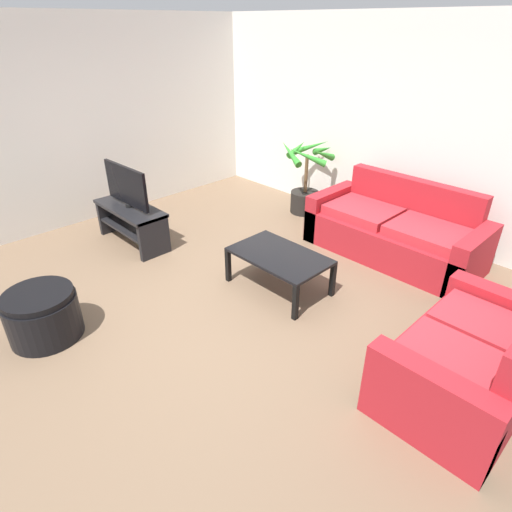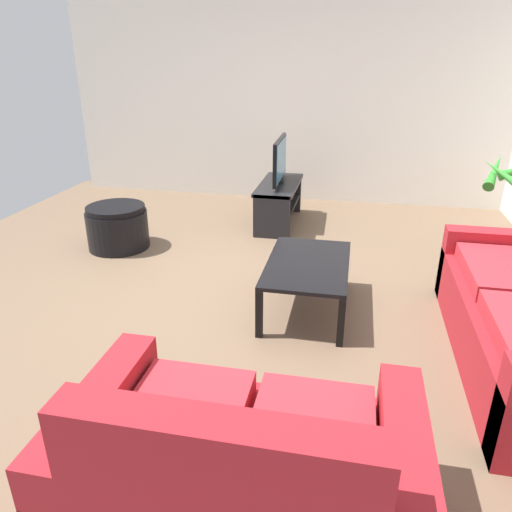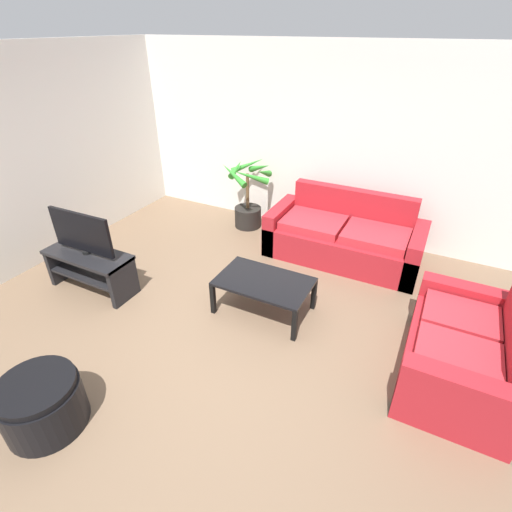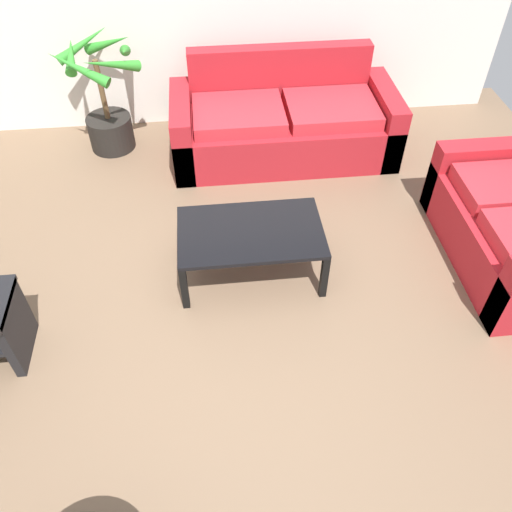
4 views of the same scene
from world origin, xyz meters
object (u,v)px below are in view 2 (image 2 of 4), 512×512
object	(u,v)px
tv_stand	(279,197)
ottoman	(118,227)
couch_loveseat	(241,477)
tv	(280,160)
coffee_table	(308,268)

from	to	relation	value
tv_stand	ottoman	distance (m)	1.93
couch_loveseat	tv	distance (m)	4.17
tv_stand	tv	size ratio (longest dim) A/B	1.26
couch_loveseat	coffee_table	bearing A→B (deg)	178.24
tv	coffee_table	xyz separation A→B (m)	(2.08, 0.56, -0.42)
tv_stand	coffee_table	size ratio (longest dim) A/B	1.06
coffee_table	tv_stand	bearing A→B (deg)	-164.74
coffee_table	tv	bearing A→B (deg)	-164.82
tv_stand	ottoman	bearing A→B (deg)	-54.19
tv_stand	coffee_table	world-z (taller)	tv_stand
tv	couch_loveseat	bearing A→B (deg)	6.93
couch_loveseat	ottoman	world-z (taller)	couch_loveseat
tv	ottoman	distance (m)	2.01
couch_loveseat	tv_stand	bearing A→B (deg)	-173.02
couch_loveseat	tv_stand	size ratio (longest dim) A/B	1.34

